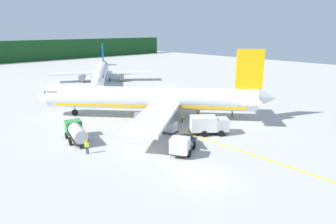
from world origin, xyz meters
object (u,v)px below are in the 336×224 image
Objects in this scene: service_truck_baggage at (209,124)px; crew_loader_left at (198,112)px; service_truck_fuel at (76,131)px; crew_marshaller at (182,117)px; airliner_foreground at (153,99)px; cargo_container_near at (170,127)px; crew_loader_right at (87,146)px; service_truck_catering at (182,145)px; crew_supervisor at (232,112)px; airliner_mid_apron at (101,72)px.

service_truck_baggage is 8.37m from crew_loader_left.
service_truck_fuel is 4.00× the size of crew_marshaller.
airliner_foreground is 15.42× the size of cargo_container_near.
service_truck_catering is at bearing -43.03° from crew_loader_right.
service_truck_catering is at bearing -117.86° from airliner_foreground.
service_truck_baggage is at bearing -48.34° from cargo_container_near.
crew_supervisor is at bearing -6.46° from crew_loader_right.
service_truck_catering is 3.77× the size of crew_supervisor.
airliner_mid_apron is 56.55m from service_truck_catering.
crew_loader_left is (5.54, -5.44, -2.34)m from airliner_foreground.
service_truck_fuel reaches higher than crew_marshaller.
crew_marshaller is (16.85, -3.95, -0.45)m from service_truck_fuel.
crew_marshaller is 3.77m from crew_loader_left.
cargo_container_near is (11.72, -6.47, -0.52)m from service_truck_fuel.
crew_loader_right is 1.06× the size of crew_supervisor.
airliner_mid_apron is at bearing 55.07° from service_truck_fuel.
airliner_mid_apron is 4.97× the size of service_truck_catering.
service_truck_catering is (-7.96, -2.27, -0.34)m from service_truck_baggage.
crew_loader_left is (5.14, 6.59, -0.47)m from service_truck_baggage.
airliner_foreground reaches higher than service_truck_catering.
airliner_mid_apron reaches higher than crew_loader_right.
service_truck_baggage is (-12.32, -50.48, -1.41)m from airliner_mid_apron.
crew_loader_right is at bearing 160.85° from service_truck_baggage.
airliner_mid_apron is 51.98m from service_truck_baggage.
crew_loader_right is (-8.59, 8.02, -0.12)m from service_truck_catering.
airliner_mid_apron is 17.79× the size of crew_loader_left.
service_truck_catering is 3.58× the size of crew_loader_left.
service_truck_catering is at bearing -145.91° from crew_loader_left.
airliner_foreground reaches higher than crew_supervisor.
service_truck_baggage is 0.89× the size of service_truck_catering.
service_truck_fuel is at bearing -124.93° from airliner_mid_apron.
cargo_container_near is at bearing -109.16° from airliner_mid_apron.
crew_supervisor is (17.84, 5.03, -0.19)m from service_truck_catering.
crew_loader_right is (-17.93, -0.99, 0.12)m from crew_marshaller.
service_truck_fuel is 5.07m from crew_loader_right.
crew_loader_left is at bearing -99.29° from airliner_mid_apron.
service_truck_baggage is (15.48, -10.69, 0.13)m from service_truck_fuel.
airliner_foreground is 17.49m from crew_loader_right.
crew_loader_left is at bearing 52.08° from service_truck_baggage.
airliner_foreground is at bearing -108.31° from airliner_mid_apron.
crew_loader_left is 0.99× the size of crew_loader_right.
airliner_foreground is 14.05m from crew_supervisor.
service_truck_fuel reaches higher than crew_loader_left.
airliner_foreground is 40.50m from airliner_mid_apron.
airliner_foreground is 6.10m from crew_marshaller.
airliner_mid_apron is at bearing 76.29° from service_truck_baggage.
airliner_foreground reaches higher than service_truck_baggage.
crew_supervisor is (25.35, -7.93, -0.40)m from service_truck_fuel.
airliner_foreground is 12.19m from service_truck_baggage.
crew_loader_right is at bearing 173.18° from cargo_container_near.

